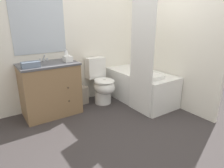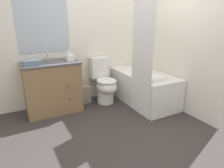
{
  "view_description": "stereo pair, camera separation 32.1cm",
  "coord_description": "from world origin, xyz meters",
  "px_view_note": "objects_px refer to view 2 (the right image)",
  "views": [
    {
      "loc": [
        -1.62,
        -1.85,
        1.53
      ],
      "look_at": [
        0.09,
        0.67,
        0.51
      ],
      "focal_mm": 32.0,
      "sensor_mm": 36.0,
      "label": 1
    },
    {
      "loc": [
        -1.35,
        -2.02,
        1.53
      ],
      "look_at": [
        0.09,
        0.67,
        0.51
      ],
      "focal_mm": 32.0,
      "sensor_mm": 36.0,
      "label": 2
    }
  ],
  "objects_px": {
    "sink_faucet": "(47,58)",
    "bathtub": "(144,88)",
    "wastebasket": "(85,94)",
    "tissue_box": "(70,58)",
    "toilet": "(104,83)",
    "soap_dispenser": "(69,55)",
    "hand_towel_folded": "(32,63)",
    "vanity_cabinet": "(52,86)",
    "bath_towel_folded": "(155,78)"
  },
  "relations": [
    {
      "from": "soap_dispenser",
      "to": "bath_towel_folded",
      "type": "height_order",
      "value": "soap_dispenser"
    },
    {
      "from": "soap_dispenser",
      "to": "sink_faucet",
      "type": "bearing_deg",
      "value": 156.08
    },
    {
      "from": "wastebasket",
      "to": "bath_towel_folded",
      "type": "xyz_separation_m",
      "value": [
        0.87,
        -0.94,
        0.44
      ]
    },
    {
      "from": "wastebasket",
      "to": "hand_towel_folded",
      "type": "bearing_deg",
      "value": -164.65
    },
    {
      "from": "vanity_cabinet",
      "to": "tissue_box",
      "type": "distance_m",
      "value": 0.56
    },
    {
      "from": "sink_faucet",
      "to": "wastebasket",
      "type": "xyz_separation_m",
      "value": [
        0.59,
        -0.09,
        -0.73
      ]
    },
    {
      "from": "sink_faucet",
      "to": "bathtub",
      "type": "xyz_separation_m",
      "value": [
        1.58,
        -0.6,
        -0.61
      ]
    },
    {
      "from": "hand_towel_folded",
      "to": "soap_dispenser",
      "type": "bearing_deg",
      "value": 16.47
    },
    {
      "from": "bathtub",
      "to": "soap_dispenser",
      "type": "distance_m",
      "value": 1.48
    },
    {
      "from": "bath_towel_folded",
      "to": "hand_towel_folded",
      "type": "bearing_deg",
      "value": 158.25
    },
    {
      "from": "hand_towel_folded",
      "to": "bathtub",
      "type": "bearing_deg",
      "value": -8.37
    },
    {
      "from": "toilet",
      "to": "soap_dispenser",
      "type": "relative_size",
      "value": 4.59
    },
    {
      "from": "toilet",
      "to": "tissue_box",
      "type": "xyz_separation_m",
      "value": [
        -0.62,
        0.02,
        0.53
      ]
    },
    {
      "from": "wastebasket",
      "to": "vanity_cabinet",
      "type": "bearing_deg",
      "value": -170.13
    },
    {
      "from": "bathtub",
      "to": "hand_towel_folded",
      "type": "height_order",
      "value": "hand_towel_folded"
    },
    {
      "from": "bathtub",
      "to": "vanity_cabinet",
      "type": "bearing_deg",
      "value": 165.42
    },
    {
      "from": "bath_towel_folded",
      "to": "vanity_cabinet",
      "type": "bearing_deg",
      "value": 150.35
    },
    {
      "from": "toilet",
      "to": "wastebasket",
      "type": "distance_m",
      "value": 0.43
    },
    {
      "from": "vanity_cabinet",
      "to": "hand_towel_folded",
      "type": "distance_m",
      "value": 0.56
    },
    {
      "from": "soap_dispenser",
      "to": "hand_towel_folded",
      "type": "bearing_deg",
      "value": -163.53
    },
    {
      "from": "bath_towel_folded",
      "to": "tissue_box",
      "type": "bearing_deg",
      "value": 145.52
    },
    {
      "from": "sink_faucet",
      "to": "bath_towel_folded",
      "type": "distance_m",
      "value": 1.81
    },
    {
      "from": "toilet",
      "to": "bath_towel_folded",
      "type": "relative_size",
      "value": 2.76
    },
    {
      "from": "tissue_box",
      "to": "bath_towel_folded",
      "type": "bearing_deg",
      "value": -34.48
    },
    {
      "from": "tissue_box",
      "to": "hand_towel_folded",
      "type": "bearing_deg",
      "value": -171.22
    },
    {
      "from": "bath_towel_folded",
      "to": "toilet",
      "type": "bearing_deg",
      "value": 124.85
    },
    {
      "from": "soap_dispenser",
      "to": "hand_towel_folded",
      "type": "xyz_separation_m",
      "value": [
        -0.61,
        -0.18,
        -0.04
      ]
    },
    {
      "from": "soap_dispenser",
      "to": "bath_towel_folded",
      "type": "xyz_separation_m",
      "value": [
        1.14,
        -0.88,
        -0.34
      ]
    },
    {
      "from": "hand_towel_folded",
      "to": "bath_towel_folded",
      "type": "xyz_separation_m",
      "value": [
        1.75,
        -0.7,
        -0.3
      ]
    },
    {
      "from": "hand_towel_folded",
      "to": "toilet",
      "type": "bearing_deg",
      "value": 3.28
    },
    {
      "from": "hand_towel_folded",
      "to": "bath_towel_folded",
      "type": "relative_size",
      "value": 0.83
    },
    {
      "from": "vanity_cabinet",
      "to": "bath_towel_folded",
      "type": "bearing_deg",
      "value": -29.65
    },
    {
      "from": "wastebasket",
      "to": "hand_towel_folded",
      "type": "distance_m",
      "value": 1.17
    },
    {
      "from": "sink_faucet",
      "to": "bathtub",
      "type": "bearing_deg",
      "value": -20.87
    },
    {
      "from": "sink_faucet",
      "to": "hand_towel_folded",
      "type": "relative_size",
      "value": 0.57
    },
    {
      "from": "wastebasket",
      "to": "tissue_box",
      "type": "relative_size",
      "value": 2.31
    },
    {
      "from": "vanity_cabinet",
      "to": "bathtub",
      "type": "relative_size",
      "value": 0.66
    },
    {
      "from": "bathtub",
      "to": "bath_towel_folded",
      "type": "xyz_separation_m",
      "value": [
        -0.11,
        -0.42,
        0.31
      ]
    },
    {
      "from": "toilet",
      "to": "soap_dispenser",
      "type": "xyz_separation_m",
      "value": [
        -0.6,
        0.11,
        0.57
      ]
    },
    {
      "from": "sink_faucet",
      "to": "bathtub",
      "type": "height_order",
      "value": "sink_faucet"
    },
    {
      "from": "vanity_cabinet",
      "to": "bathtub",
      "type": "bearing_deg",
      "value": -14.58
    },
    {
      "from": "bathtub",
      "to": "wastebasket",
      "type": "relative_size",
      "value": 4.27
    },
    {
      "from": "tissue_box",
      "to": "bath_towel_folded",
      "type": "xyz_separation_m",
      "value": [
        1.15,
        -0.79,
        -0.31
      ]
    },
    {
      "from": "vanity_cabinet",
      "to": "toilet",
      "type": "bearing_deg",
      "value": -4.14
    },
    {
      "from": "wastebasket",
      "to": "tissue_box",
      "type": "height_order",
      "value": "tissue_box"
    },
    {
      "from": "vanity_cabinet",
      "to": "tissue_box",
      "type": "xyz_separation_m",
      "value": [
        0.32,
        -0.04,
        0.46
      ]
    },
    {
      "from": "tissue_box",
      "to": "bathtub",
      "type": "bearing_deg",
      "value": -16.16
    },
    {
      "from": "soap_dispenser",
      "to": "hand_towel_folded",
      "type": "height_order",
      "value": "soap_dispenser"
    },
    {
      "from": "vanity_cabinet",
      "to": "toilet",
      "type": "height_order",
      "value": "vanity_cabinet"
    },
    {
      "from": "sink_faucet",
      "to": "soap_dispenser",
      "type": "relative_size",
      "value": 0.79
    }
  ]
}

